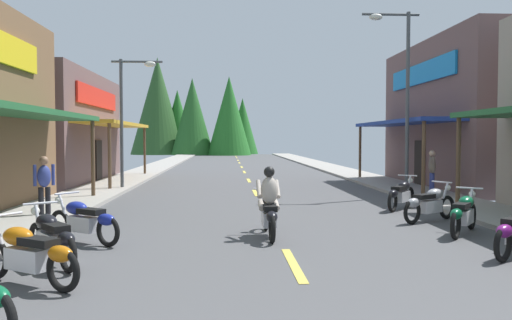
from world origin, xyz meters
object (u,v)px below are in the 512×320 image
(motorcycle_parked_right_3, at_px, (430,203))
(motorcycle_parked_left_2, at_px, (51,237))
(motorcycle_parked_left_1, at_px, (29,253))
(pedestrian_by_shop, at_px, (432,169))
(pedestrian_browsing, at_px, (44,182))
(motorcycle_parked_left_3, at_px, (84,220))
(streetlamp_left, at_px, (130,104))
(motorcycle_parked_right_2, at_px, (464,213))
(rider_cruising_lead, at_px, (269,208))
(motorcycle_parked_right_4, at_px, (401,194))
(streetlamp_right, at_px, (400,79))

(motorcycle_parked_right_3, bearing_deg, motorcycle_parked_left_2, 173.57)
(motorcycle_parked_left_1, relative_size, pedestrian_by_shop, 1.07)
(pedestrian_browsing, bearing_deg, motorcycle_parked_left_1, -17.57)
(motorcycle_parked_left_3, bearing_deg, streetlamp_left, -48.84)
(motorcycle_parked_right_2, relative_size, motorcycle_parked_right_3, 0.94)
(rider_cruising_lead, bearing_deg, motorcycle_parked_left_1, 132.10)
(streetlamp_left, height_order, motorcycle_parked_right_3, streetlamp_left)
(motorcycle_parked_right_4, distance_m, motorcycle_parked_left_1, 11.31)
(motorcycle_parked_left_1, height_order, pedestrian_by_shop, pedestrian_by_shop)
(motorcycle_parked_right_4, height_order, pedestrian_browsing, pedestrian_browsing)
(rider_cruising_lead, height_order, pedestrian_by_shop, pedestrian_by_shop)
(motorcycle_parked_right_4, xyz_separation_m, motorcycle_parked_left_3, (-8.33, -4.59, 0.00))
(motorcycle_parked_right_3, relative_size, pedestrian_by_shop, 1.06)
(motorcycle_parked_left_1, height_order, motorcycle_parked_left_3, same)
(motorcycle_parked_right_2, relative_size, motorcycle_parked_left_1, 0.93)
(motorcycle_parked_right_3, height_order, motorcycle_parked_left_3, same)
(motorcycle_parked_right_3, height_order, motorcycle_parked_right_4, same)
(motorcycle_parked_right_3, relative_size, motorcycle_parked_left_3, 1.03)
(motorcycle_parked_left_2, relative_size, rider_cruising_lead, 0.82)
(motorcycle_parked_left_1, height_order, motorcycle_parked_left_2, same)
(motorcycle_parked_right_4, xyz_separation_m, motorcycle_parked_left_2, (-8.38, -6.42, 0.00))
(rider_cruising_lead, bearing_deg, motorcycle_parked_left_3, 96.00)
(motorcycle_parked_right_2, distance_m, motorcycle_parked_left_2, 8.71)
(streetlamp_right, height_order, motorcycle_parked_left_2, streetlamp_right)
(streetlamp_left, distance_m, motorcycle_parked_right_4, 12.00)
(motorcycle_parked_left_1, relative_size, pedestrian_browsing, 1.10)
(streetlamp_left, xyz_separation_m, motorcycle_parked_right_3, (9.41, -8.97, -3.18))
(streetlamp_left, relative_size, streetlamp_right, 0.81)
(motorcycle_parked_right_4, relative_size, motorcycle_parked_left_3, 0.96)
(motorcycle_parked_left_1, distance_m, rider_cruising_lead, 5.25)
(rider_cruising_lead, xyz_separation_m, pedestrian_by_shop, (6.83, 7.64, 0.36))
(streetlamp_left, relative_size, rider_cruising_lead, 2.59)
(motorcycle_parked_right_4, relative_size, motorcycle_parked_left_2, 0.99)
(streetlamp_right, xyz_separation_m, motorcycle_parked_right_3, (-1.14, -5.74, -3.93))
(motorcycle_parked_left_1, relative_size, rider_cruising_lead, 0.88)
(motorcycle_parked_left_1, relative_size, motorcycle_parked_left_3, 1.04)
(motorcycle_parked_left_3, distance_m, rider_cruising_lead, 3.93)
(streetlamp_left, xyz_separation_m, rider_cruising_lead, (5.03, -10.80, -3.02))
(motorcycle_parked_right_2, bearing_deg, streetlamp_left, 79.68)
(pedestrian_by_shop, bearing_deg, pedestrian_browsing, -151.01)
(streetlamp_right, xyz_separation_m, motorcycle_parked_left_2, (-9.47, -9.86, -3.93))
(motorcycle_parked_left_3, distance_m, pedestrian_browsing, 3.98)
(motorcycle_parked_right_4, bearing_deg, streetlamp_right, 21.53)
(streetlamp_left, relative_size, motorcycle_parked_left_3, 3.08)
(motorcycle_parked_right_3, bearing_deg, motorcycle_parked_left_1, -179.54)
(motorcycle_parked_left_2, bearing_deg, pedestrian_browsing, -17.77)
(streetlamp_left, relative_size, motorcycle_parked_right_3, 2.99)
(streetlamp_right, distance_m, motorcycle_parked_left_3, 12.99)
(streetlamp_left, xyz_separation_m, motorcycle_parked_right_2, (9.48, -10.77, -3.18))
(motorcycle_parked_right_2, xyz_separation_m, pedestrian_by_shop, (2.38, 7.61, 0.53))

